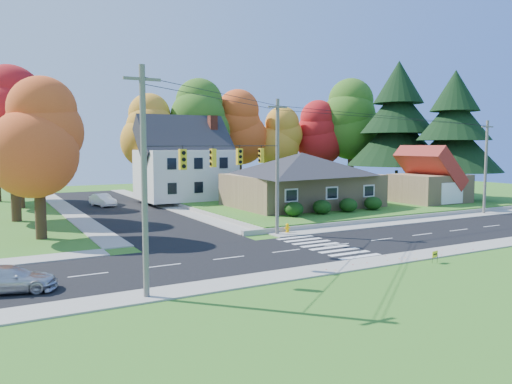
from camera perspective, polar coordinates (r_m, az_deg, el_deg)
ground at (r=33.86m, az=9.22°, el=-6.01°), size 120.00×120.00×0.00m
road_main at (r=33.86m, az=9.23°, el=-5.99°), size 90.00×8.00×0.02m
road_cross at (r=53.96m, az=-15.25°, el=-1.88°), size 8.00×44.00×0.02m
sidewalk_north at (r=37.84m, az=4.53°, el=-4.69°), size 90.00×2.00×0.08m
sidewalk_south at (r=30.18m, az=15.15°, el=-7.45°), size 90.00×2.00×0.08m
lawn at (r=58.16m, az=6.52°, el=-0.98°), size 30.00×30.00×0.50m
ranch_house at (r=50.96m, az=5.24°, el=1.55°), size 14.60×10.60×5.40m
colonial_house at (r=57.89m, az=-8.08°, el=3.28°), size 10.40×8.40×9.60m
garage at (r=57.23m, az=19.23°, el=1.26°), size 7.30×6.30×4.60m
hedge_row at (r=45.88m, az=9.05°, el=-1.59°), size 10.70×1.70×1.27m
traffic_infrastructure at (r=34.22m, az=7.76°, el=2.82°), size 38.10×10.66×10.00m
tree_lot_0 at (r=62.89m, az=-11.84°, el=6.77°), size 6.72×6.72×12.51m
tree_lot_1 at (r=64.04m, az=-6.41°, el=7.99°), size 7.84×7.84×14.60m
tree_lot_2 at (r=67.44m, az=-1.98°, el=7.33°), size 7.28×7.28×13.56m
tree_lot_3 at (r=69.48m, az=2.84°, el=6.20°), size 6.16×6.16×11.47m
tree_lot_4 at (r=72.02m, az=7.35°, el=6.65°), size 6.72×6.72×12.51m
tree_lot_5 at (r=72.98m, az=10.87°, el=8.12°), size 8.40×8.40×15.64m
conifer_east_a at (r=67.69m, az=15.89°, el=7.49°), size 12.80×12.80×16.96m
conifer_east_b at (r=62.99m, az=21.68°, el=6.48°), size 11.20×11.20×14.84m
tree_west_0 at (r=38.23m, az=-23.69°, el=5.69°), size 6.16×6.16×11.47m
tree_west_1 at (r=48.16m, az=-26.07°, el=6.99°), size 7.28×7.28×13.56m
tree_west_2 at (r=58.18m, az=-25.57°, el=6.00°), size 6.72×6.72×12.51m
silver_sedan at (r=25.40m, az=-26.42°, el=-8.90°), size 4.44×2.75×1.20m
white_car at (r=56.81m, az=-17.10°, el=-0.89°), size 2.32×4.26×1.33m
fire_hydrant at (r=37.83m, az=3.60°, el=-4.19°), size 0.42×0.34×0.76m
yard_sign at (r=30.13m, az=19.78°, el=-6.74°), size 0.54×0.14×0.68m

